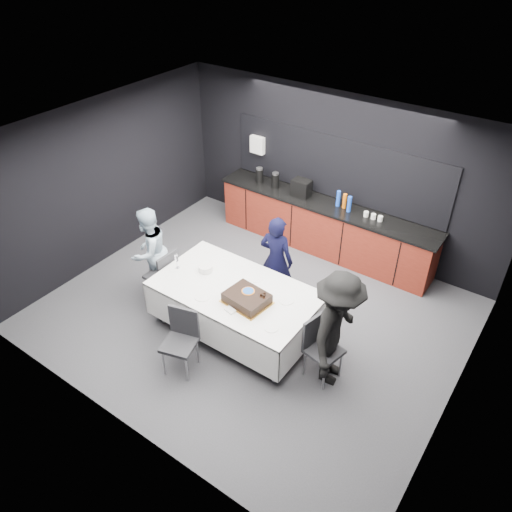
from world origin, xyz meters
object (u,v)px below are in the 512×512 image
Objects in this scene: cake_assembly at (247,298)px; person_left at (149,251)px; champagne_flute at (176,259)px; chair_right at (320,343)px; person_right at (337,330)px; plate_stack at (206,268)px; person_center at (276,260)px; party_table at (236,296)px; chair_left at (164,273)px; chair_near at (181,336)px.

person_left reaches higher than cake_assembly.
person_left is at bearing 171.07° from champagne_flute.
person_right is (0.19, 0.04, 0.31)m from chair_right.
person_center is at bearing 52.43° from plate_stack.
party_table is 10.36× the size of champagne_flute.
cake_assembly is 2.87× the size of champagne_flute.
chair_left is 1.00× the size of chair_near.
plate_stack is (-0.91, 0.22, -0.02)m from cake_assembly.
person_left reaches higher than party_table.
person_center is (-1.32, 0.97, 0.21)m from chair_right.
champagne_flute reaches higher than chair_left.
person_center is (-0.24, 1.09, -0.11)m from cake_assembly.
person_center reaches higher than chair_right.
person_center reaches higher than chair_left.
plate_stack is 0.12× the size of person_right.
champagne_flute is 0.24× the size of chair_near.
person_center is 1.02× the size of person_left.
party_table is 1.56× the size of person_center.
person_right is (2.89, 0.11, 0.31)m from chair_left.
champagne_flute is 0.74m from person_left.
party_table is 1.32m from chair_left.
cake_assembly is at bearing 81.46° from person_left.
plate_stack is (-0.60, 0.08, 0.19)m from party_table.
person_center is at bearing 49.55° from person_right.
person_left is (-1.09, -0.07, -0.10)m from plate_stack.
chair_left and chair_right have the same top height.
champagne_flute reaches higher than cake_assembly.
chair_near is 1.93m from person_center.
person_left is (-3.08, 0.03, 0.20)m from chair_right.
cake_assembly is at bearing 95.62° from person_center.
chair_near is (-1.56, -0.93, 0.00)m from chair_right.
chair_near is at bearing 53.39° from person_left.
person_center is (1.06, 1.05, -0.19)m from champagne_flute.
cake_assembly is 2.01m from person_left.
person_right is (3.27, 0.01, 0.11)m from person_left.
chair_right is 1.65m from person_center.
chair_near is 0.62× the size of person_center.
champagne_flute is at bearing -155.25° from plate_stack.
plate_stack is 1.10m from person_center.
cake_assembly is at bearing -1.68° from champagne_flute.
chair_near is at bearing -67.63° from plate_stack.
chair_near is at bearing -149.18° from chair_right.
party_table is 0.95m from person_center.
party_table is at bearing 81.73° from person_right.
chair_left is at bearing 71.70° from person_left.
cake_assembly reaches higher than chair_left.
plate_stack is 1.10m from person_left.
chair_left is (-1.62, 0.05, -0.32)m from cake_assembly.
champagne_flute is 0.13× the size of person_right.
chair_near is at bearing 75.99° from person_center.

